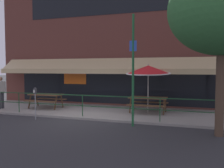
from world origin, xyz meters
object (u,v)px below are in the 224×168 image
object	(u,v)px
picnic_table_left	(46,97)
pedestrian_walking	(1,91)
street_sign_pole	(133,69)
patio_umbrella_centre	(148,70)
parking_meter_near	(35,94)
picnic_table_centre	(148,100)

from	to	relation	value
picnic_table_left	pedestrian_walking	distance (m)	2.42
picnic_table_left	street_sign_pole	xyz separation A→B (m)	(5.41, -2.24, 1.51)
patio_umbrella_centre	pedestrian_walking	bearing A→B (deg)	-171.12
patio_umbrella_centre	street_sign_pole	size ratio (longest dim) A/B	0.55
parking_meter_near	street_sign_pole	size ratio (longest dim) A/B	0.33
street_sign_pole	parking_meter_near	bearing A→B (deg)	-178.30
picnic_table_centre	street_sign_pole	distance (m)	2.99
picnic_table_centre	street_sign_pole	size ratio (longest dim) A/B	0.42
picnic_table_centre	patio_umbrella_centre	bearing A→B (deg)	-90.00
picnic_table_left	patio_umbrella_centre	xyz separation A→B (m)	(5.52, 0.34, 1.47)
picnic_table_left	street_sign_pole	bearing A→B (deg)	-22.50
picnic_table_left	parking_meter_near	xyz separation A→B (m)	(1.04, -2.37, 0.44)
picnic_table_centre	parking_meter_near	world-z (taller)	parking_meter_near
picnic_table_left	picnic_table_centre	distance (m)	5.53
picnic_table_left	parking_meter_near	size ratio (longest dim) A/B	1.27
picnic_table_left	street_sign_pole	world-z (taller)	street_sign_pole
pedestrian_walking	parking_meter_near	world-z (taller)	pedestrian_walking
picnic_table_centre	pedestrian_walking	bearing A→B (deg)	-171.09
picnic_table_left	picnic_table_centre	xyz separation A→B (m)	(5.52, 0.34, 0.00)
picnic_table_centre	pedestrian_walking	xyz separation A→B (m)	(-7.74, -1.21, 0.35)
patio_umbrella_centre	street_sign_pole	bearing A→B (deg)	-92.48
street_sign_pole	picnic_table_left	bearing A→B (deg)	157.50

